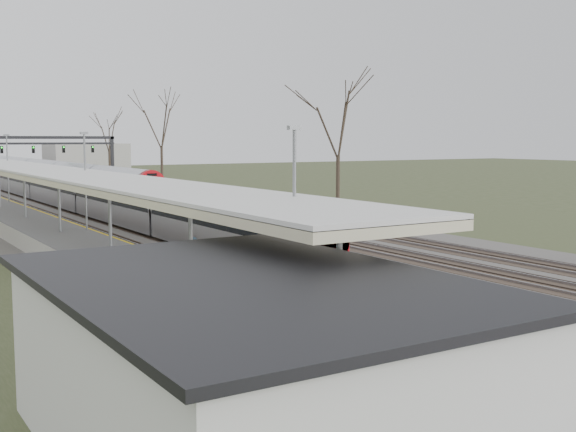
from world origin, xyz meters
name	(u,v)px	position (x,y,z in m)	size (l,w,h in m)	color
track_bed	(109,208)	(0.26, 55.00, 0.06)	(24.00, 160.00, 0.22)	#474442
platform	(44,234)	(-9.05, 37.50, 0.50)	(3.50, 69.00, 1.00)	#9E9B93
canopy	(64,175)	(-9.05, 32.99, 3.93)	(4.10, 50.00, 3.11)	slate
station_building	(246,373)	(-12.50, 8.00, 1.60)	(6.00, 9.00, 3.20)	silver
signal_gantry	(27,146)	(0.29, 84.99, 4.91)	(21.00, 0.59, 6.08)	black
tree_east_far	(338,118)	(14.00, 42.00, 7.29)	(5.00, 5.00, 10.30)	#2D231C
train_near	(44,185)	(-2.50, 65.01, 1.48)	(2.62, 90.21, 3.05)	#989AA1
train_far	(46,172)	(4.50, 93.63, 1.48)	(2.62, 75.21, 3.05)	#989AA1
passenger	(194,261)	(-8.82, 18.24, 1.79)	(0.57, 0.38, 1.57)	#293D50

